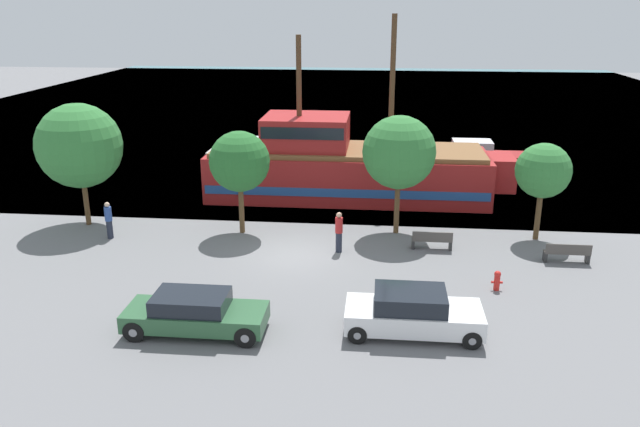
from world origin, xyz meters
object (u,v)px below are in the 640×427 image
object	(u,v)px
parked_car_curb_mid	(412,313)
pedestrian_walking_far	(109,220)
moored_boat_outer	(477,159)
parked_car_curb_front	(195,313)
pirate_ship	(345,167)
fire_hydrant	(497,280)
bench_promenade_east	(432,240)
pedestrian_walking_near	(339,232)
bench_promenade_west	(567,253)
moored_boat_dockside	(263,153)

from	to	relation	value
parked_car_curb_mid	pedestrian_walking_far	bearing A→B (deg)	150.98
moored_boat_outer	parked_car_curb_front	size ratio (longest dim) A/B	1.35
moored_boat_outer	pedestrian_walking_far	size ratio (longest dim) A/B	3.57
pirate_ship	fire_hydrant	xyz separation A→B (m)	(6.36, -11.46, -1.25)
pedestrian_walking_far	fire_hydrant	bearing A→B (deg)	-13.09
parked_car_curb_mid	bench_promenade_east	world-z (taller)	parked_car_curb_mid
pedestrian_walking_near	moored_boat_outer	bearing A→B (deg)	62.27
moored_boat_outer	parked_car_curb_mid	size ratio (longest dim) A/B	1.40
bench_promenade_west	pedestrian_walking_near	distance (m)	9.46
parked_car_curb_front	moored_boat_outer	bearing A→B (deg)	61.74
parked_car_curb_mid	fire_hydrant	world-z (taller)	parked_car_curb_mid
pedestrian_walking_far	pedestrian_walking_near	bearing A→B (deg)	-3.51
pirate_ship	moored_boat_outer	distance (m)	10.61
parked_car_curb_front	fire_hydrant	distance (m)	11.09
parked_car_curb_mid	bench_promenade_west	size ratio (longest dim) A/B	2.40
parked_car_curb_front	bench_promenade_west	world-z (taller)	parked_car_curb_front
parked_car_curb_front	pedestrian_walking_far	size ratio (longest dim) A/B	2.65
pedestrian_walking_far	parked_car_curb_front	bearing A→B (deg)	-51.71
bench_promenade_east	pedestrian_walking_far	distance (m)	14.50
parked_car_curb_front	bench_promenade_west	bearing A→B (deg)	27.60
parked_car_curb_front	parked_car_curb_mid	bearing A→B (deg)	5.20
fire_hydrant	bench_promenade_west	world-z (taller)	bench_promenade_west
parked_car_curb_front	bench_promenade_west	distance (m)	15.34
moored_boat_outer	bench_promenade_east	world-z (taller)	moored_boat_outer
pirate_ship	pedestrian_walking_near	xyz separation A→B (m)	(0.24, -8.24, -0.74)
pirate_ship	parked_car_curb_front	xyz separation A→B (m)	(-3.91, -15.63, -0.98)
bench_promenade_west	pedestrian_walking_far	distance (m)	19.96
pirate_ship	fire_hydrant	size ratio (longest dim) A/B	21.47
parked_car_curb_front	pedestrian_walking_far	world-z (taller)	pedestrian_walking_far
parked_car_curb_mid	bench_promenade_west	distance (m)	9.25
fire_hydrant	pedestrian_walking_far	bearing A→B (deg)	166.91
moored_boat_outer	bench_promenade_east	bearing A→B (deg)	-105.12
moored_boat_dockside	pedestrian_walking_near	world-z (taller)	pedestrian_walking_near
moored_boat_dockside	parked_car_curb_mid	size ratio (longest dim) A/B	1.74
pirate_ship	moored_boat_dockside	bearing A→B (deg)	128.54
bench_promenade_east	bench_promenade_west	distance (m)	5.51
pedestrian_walking_far	moored_boat_dockside	bearing A→B (deg)	74.14
pirate_ship	fire_hydrant	distance (m)	13.17
bench_promenade_east	pedestrian_walking_near	world-z (taller)	pedestrian_walking_near
bench_promenade_west	pedestrian_walking_near	bearing A→B (deg)	178.28
parked_car_curb_mid	pedestrian_walking_far	world-z (taller)	pedestrian_walking_far
bench_promenade_east	pedestrian_walking_near	size ratio (longest dim) A/B	0.96
bench_promenade_east	fire_hydrant	bearing A→B (deg)	-61.29
fire_hydrant	parked_car_curb_front	bearing A→B (deg)	-157.91
moored_boat_outer	pedestrian_walking_near	distance (m)	16.94
bench_promenade_east	pedestrian_walking_near	xyz separation A→B (m)	(-4.01, -0.65, 0.48)
fire_hydrant	bench_promenade_east	bearing A→B (deg)	118.71
parked_car_curb_front	bench_promenade_west	xyz separation A→B (m)	(13.59, 7.10, -0.24)
pirate_ship	pedestrian_walking_far	bearing A→B (deg)	-143.45
moored_boat_outer	parked_car_curb_mid	distance (m)	22.33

